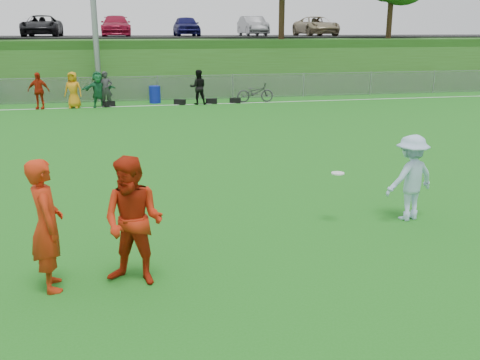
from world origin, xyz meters
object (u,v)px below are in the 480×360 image
object	(u,v)px
player_red_left	(47,225)
bicycle	(255,92)
player_blue	(410,178)
player_red_center	(134,222)
frisbee	(338,173)
recycling_bin	(155,94)

from	to	relation	value
player_red_left	bicycle	bearing A→B (deg)	-34.51
player_blue	player_red_left	bearing A→B (deg)	-1.74
player_red_center	bicycle	size ratio (longest dim) A/B	1.02
player_blue	frisbee	world-z (taller)	player_blue
frisbee	recycling_bin	bearing A→B (deg)	97.25
recycling_bin	frisbee	bearing A→B (deg)	-82.75
player_red_left	frisbee	xyz separation A→B (m)	(5.06, 1.71, 0.02)
player_red_left	frisbee	bearing A→B (deg)	-83.82
player_red_left	recycling_bin	size ratio (longest dim) A/B	2.25
player_red_left	recycling_bin	world-z (taller)	player_red_left
player_red_left	player_red_center	bearing A→B (deg)	-106.88
frisbee	bicycle	bearing A→B (deg)	81.18
player_red_left	recycling_bin	bearing A→B (deg)	-20.26
player_red_left	bicycle	size ratio (longest dim) A/B	1.03
player_red_left	frisbee	world-z (taller)	player_red_left
player_red_left	player_red_center	world-z (taller)	player_red_left
player_red_left	player_blue	xyz separation A→B (m)	(6.51, 1.56, -0.12)
player_red_left	player_blue	bearing A→B (deg)	-88.97
player_red_left	player_red_center	size ratio (longest dim) A/B	1.01
player_blue	bicycle	world-z (taller)	player_blue
bicycle	player_red_center	bearing A→B (deg)	162.69
player_blue	frisbee	xyz separation A→B (m)	(-1.45, 0.15, 0.13)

